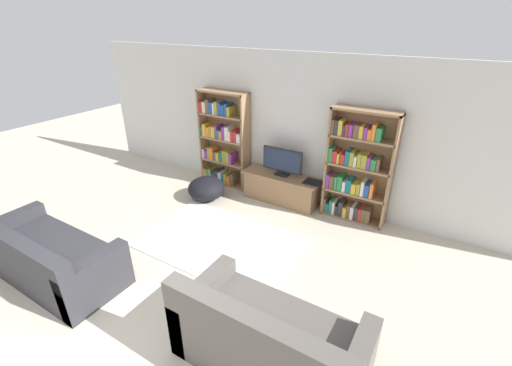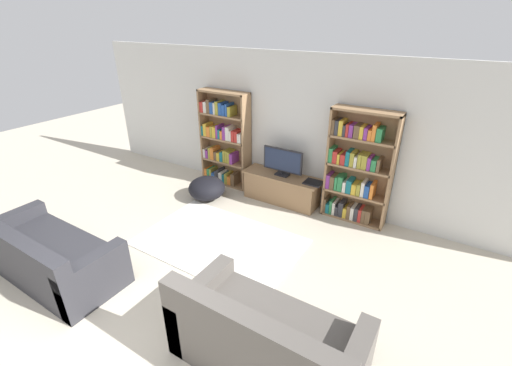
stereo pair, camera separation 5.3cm
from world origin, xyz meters
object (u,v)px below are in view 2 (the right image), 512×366
Objects in this scene: couch_left_sectional at (50,257)px; bookshelf_right at (357,170)px; television at (283,161)px; beanbag_ottoman at (207,188)px; bookshelf_left at (224,140)px; couch_right_sofa at (266,341)px; laptop at (313,183)px; tv_stand at (282,188)px.

bookshelf_right is at bearing 50.47° from couch_left_sectional.
beanbag_ottoman is at bearing -152.42° from television.
bookshelf_left reaches higher than couch_right_sofa.
couch_right_sofa reaches higher than beanbag_ottoman.
bookshelf_left is at bearing 85.89° from couch_left_sectional.
laptop is at bearing -3.57° from bookshelf_left.
television is at bearing -175.14° from bookshelf_right.
couch_right_sofa is (1.43, -3.02, -0.48)m from television.
bookshelf_right is at bearing 16.71° from beanbag_ottoman.
bookshelf_right reaches higher than television.
tv_stand is 1.94× the size of television.
couch_left_sectional is (-2.88, -3.49, -0.60)m from bookshelf_right.
laptop is 0.15× the size of couch_left_sectional.
bookshelf_left is at bearing 131.68° from couch_right_sofa.
television is at bearing 178.69° from laptop.
beanbag_ottoman is at bearing -161.12° from laptop.
tv_stand is at bearing 64.55° from couch_left_sectional.
bookshelf_left is 1.00× the size of bookshelf_right.
beanbag_ottoman is at bearing -152.61° from tv_stand.
television is (-1.27, -0.11, -0.09)m from bookshelf_right.
tv_stand is at bearing -174.91° from bookshelf_right.
laptop is at bearing 18.88° from beanbag_ottoman.
bookshelf_left and bookshelf_right have the same top height.
bookshelf_right reaches higher than beanbag_ottoman.
laptop is 0.45× the size of beanbag_ottoman.
couch_left_sectional is at bearing -97.74° from beanbag_ottoman.
bookshelf_right is 0.94× the size of couch_left_sectional.
bookshelf_left is 6.08× the size of laptop.
bookshelf_left is 1.04× the size of couch_right_sofa.
laptop is (0.61, -0.01, -0.25)m from television.
bookshelf_left is at bearing 176.43° from laptop.
couch_right_sofa is at bearing -64.61° from tv_stand.
bookshelf_right is 4.56m from couch_left_sectional.
bookshelf_left is 2.63m from bookshelf_right.
television reaches higher than beanbag_ottoman.
couch_right_sofa is at bearing -87.10° from bookshelf_right.
bookshelf_left reaches higher than tv_stand.
tv_stand is (-1.27, -0.11, -0.62)m from bookshelf_right.
beanbag_ottoman is (-1.23, -0.64, -0.06)m from tv_stand.
bookshelf_left is 3.55m from couch_left_sectional.
laptop is (-0.66, -0.12, -0.35)m from bookshelf_right.
couch_left_sectional is at bearing -115.45° from tv_stand.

